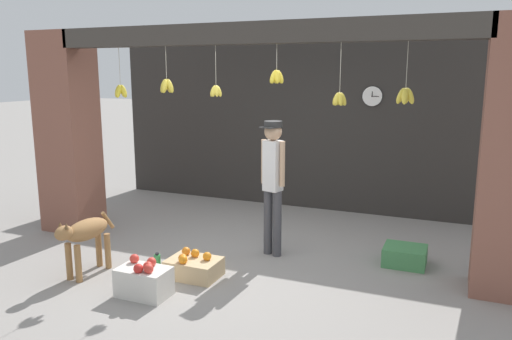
% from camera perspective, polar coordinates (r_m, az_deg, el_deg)
% --- Properties ---
extents(ground_plane, '(60.00, 60.00, 0.00)m').
position_cam_1_polar(ground_plane, '(6.13, -1.48, -10.53)').
color(ground_plane, gray).
extents(shop_back_wall, '(7.02, 0.12, 2.81)m').
position_cam_1_polar(shop_back_wall, '(8.32, 6.27, 5.17)').
color(shop_back_wall, '#2D2B28').
rests_on(shop_back_wall, ground_plane).
extents(shop_pillar_left, '(0.70, 0.60, 2.81)m').
position_cam_1_polar(shop_pillar_left, '(7.61, -20.66, 3.96)').
color(shop_pillar_left, brown).
rests_on(shop_pillar_left, ground_plane).
extents(storefront_awning, '(5.12, 0.26, 0.92)m').
position_cam_1_polar(storefront_awning, '(5.82, -1.13, 15.00)').
color(storefront_awning, '#3D3833').
extents(dog, '(0.28, 0.85, 0.70)m').
position_cam_1_polar(dog, '(5.94, -18.96, -6.98)').
color(dog, '#9E7042').
rests_on(dog, ground_plane).
extents(shopkeeper, '(0.33, 0.29, 1.68)m').
position_cam_1_polar(shopkeeper, '(6.10, 1.93, -0.81)').
color(shopkeeper, '#424247').
rests_on(shopkeeper, ground_plane).
extents(fruit_crate_oranges, '(0.57, 0.42, 0.30)m').
position_cam_1_polar(fruit_crate_oranges, '(5.74, -7.13, -10.92)').
color(fruit_crate_oranges, tan).
rests_on(fruit_crate_oranges, ground_plane).
extents(fruit_crate_apples, '(0.53, 0.33, 0.39)m').
position_cam_1_polar(fruit_crate_apples, '(5.35, -12.69, -12.22)').
color(fruit_crate_apples, silver).
rests_on(fruit_crate_apples, ground_plane).
extents(produce_box_green, '(0.49, 0.42, 0.22)m').
position_cam_1_polar(produce_box_green, '(6.28, 16.64, -9.37)').
color(produce_box_green, '#42844C').
rests_on(produce_box_green, ground_plane).
extents(water_bottle, '(0.08, 0.08, 0.24)m').
position_cam_1_polar(water_bottle, '(5.90, -11.20, -10.44)').
color(water_bottle, '#38934C').
rests_on(water_bottle, ground_plane).
extents(wall_clock, '(0.32, 0.03, 0.32)m').
position_cam_1_polar(wall_clock, '(7.99, 13.15, 8.21)').
color(wall_clock, black).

